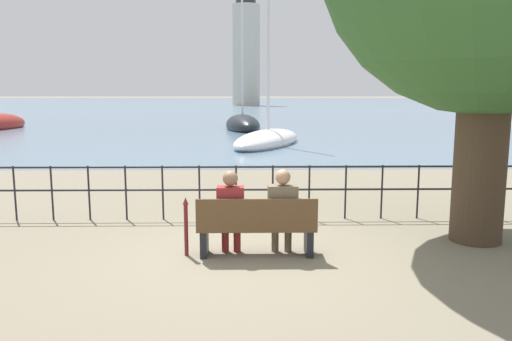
{
  "coord_description": "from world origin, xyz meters",
  "views": [
    {
      "loc": [
        -0.14,
        -7.23,
        2.39
      ],
      "look_at": [
        0.0,
        0.5,
        1.21
      ],
      "focal_mm": 35.0,
      "sensor_mm": 36.0,
      "label": 1
    }
  ],
  "objects_px": {
    "closed_umbrella": "(186,223)",
    "seated_person_left": "(231,209)",
    "sailboat_2": "(268,140)",
    "sailboat_0": "(243,125)",
    "harbor_lighthouse": "(246,49)",
    "seated_person_right": "(283,208)",
    "park_bench": "(257,228)"
  },
  "relations": [
    {
      "from": "seated_person_right",
      "to": "harbor_lighthouse",
      "type": "distance_m",
      "value": 99.39
    },
    {
      "from": "seated_person_left",
      "to": "harbor_lighthouse",
      "type": "distance_m",
      "value": 99.39
    },
    {
      "from": "park_bench",
      "to": "closed_umbrella",
      "type": "xyz_separation_m",
      "value": [
        -1.05,
        0.05,
        0.06
      ]
    },
    {
      "from": "closed_umbrella",
      "to": "sailboat_2",
      "type": "distance_m",
      "value": 16.45
    },
    {
      "from": "seated_person_left",
      "to": "closed_umbrella",
      "type": "relative_size",
      "value": 1.45
    },
    {
      "from": "park_bench",
      "to": "seated_person_right",
      "type": "relative_size",
      "value": 1.36
    },
    {
      "from": "park_bench",
      "to": "harbor_lighthouse",
      "type": "xyz_separation_m",
      "value": [
        -0.35,
        98.86,
        11.18
      ]
    },
    {
      "from": "closed_umbrella",
      "to": "seated_person_left",
      "type": "bearing_deg",
      "value": 1.91
    },
    {
      "from": "seated_person_left",
      "to": "seated_person_right",
      "type": "xyz_separation_m",
      "value": [
        0.77,
        -0.0,
        0.01
      ]
    },
    {
      "from": "park_bench",
      "to": "seated_person_left",
      "type": "distance_m",
      "value": 0.48
    },
    {
      "from": "sailboat_2",
      "to": "closed_umbrella",
      "type": "bearing_deg",
      "value": -76.05
    },
    {
      "from": "seated_person_left",
      "to": "sailboat_0",
      "type": "distance_m",
      "value": 26.47
    },
    {
      "from": "sailboat_0",
      "to": "harbor_lighthouse",
      "type": "relative_size",
      "value": 0.44
    },
    {
      "from": "seated_person_right",
      "to": "sailboat_0",
      "type": "height_order",
      "value": "sailboat_0"
    },
    {
      "from": "park_bench",
      "to": "sailboat_0",
      "type": "xyz_separation_m",
      "value": [
        -0.45,
        26.54,
        -0.08
      ]
    },
    {
      "from": "seated_person_right",
      "to": "harbor_lighthouse",
      "type": "relative_size",
      "value": 0.05
    },
    {
      "from": "park_bench",
      "to": "harbor_lighthouse",
      "type": "height_order",
      "value": "harbor_lighthouse"
    },
    {
      "from": "seated_person_left",
      "to": "harbor_lighthouse",
      "type": "bearing_deg",
      "value": 89.98
    },
    {
      "from": "seated_person_left",
      "to": "closed_umbrella",
      "type": "bearing_deg",
      "value": -178.09
    },
    {
      "from": "harbor_lighthouse",
      "to": "sailboat_0",
      "type": "bearing_deg",
      "value": -90.08
    },
    {
      "from": "harbor_lighthouse",
      "to": "closed_umbrella",
      "type": "bearing_deg",
      "value": -90.41
    },
    {
      "from": "sailboat_2",
      "to": "seated_person_right",
      "type": "bearing_deg",
      "value": -71.04
    },
    {
      "from": "seated_person_right",
      "to": "sailboat_2",
      "type": "bearing_deg",
      "value": 88.39
    },
    {
      "from": "sailboat_0",
      "to": "closed_umbrella",
      "type": "bearing_deg",
      "value": -100.01
    },
    {
      "from": "harbor_lighthouse",
      "to": "sailboat_2",
      "type": "bearing_deg",
      "value": -89.17
    },
    {
      "from": "closed_umbrella",
      "to": "sailboat_2",
      "type": "relative_size",
      "value": 0.09
    },
    {
      "from": "seated_person_right",
      "to": "harbor_lighthouse",
      "type": "xyz_separation_m",
      "value": [
        -0.74,
        98.79,
        10.89
      ]
    },
    {
      "from": "closed_umbrella",
      "to": "sailboat_0",
      "type": "relative_size",
      "value": 0.08
    },
    {
      "from": "closed_umbrella",
      "to": "sailboat_2",
      "type": "bearing_deg",
      "value": 83.38
    },
    {
      "from": "sailboat_0",
      "to": "harbor_lighthouse",
      "type": "height_order",
      "value": "harbor_lighthouse"
    },
    {
      "from": "seated_person_left",
      "to": "closed_umbrella",
      "type": "distance_m",
      "value": 0.7
    },
    {
      "from": "sailboat_2",
      "to": "harbor_lighthouse",
      "type": "distance_m",
      "value": 83.25
    }
  ]
}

